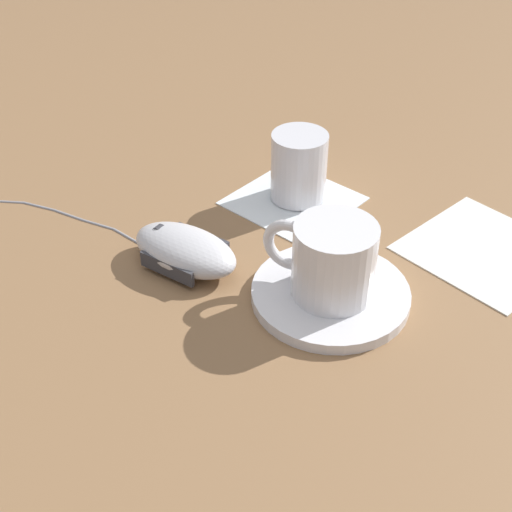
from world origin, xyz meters
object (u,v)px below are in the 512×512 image
(saucer, at_px, (330,294))
(coffee_cup, at_px, (331,260))
(drinking_glass, at_px, (299,166))
(computer_mouse, at_px, (185,250))

(saucer, height_order, coffee_cup, coffee_cup)
(saucer, distance_m, drinking_glass, 0.18)
(saucer, bearing_deg, drinking_glass, 48.12)
(saucer, height_order, computer_mouse, computer_mouse)
(computer_mouse, bearing_deg, coffee_cup, -70.68)
(saucer, xyz_separation_m, coffee_cup, (-0.00, 0.00, 0.04))
(saucer, height_order, drinking_glass, drinking_glass)
(coffee_cup, bearing_deg, computer_mouse, 109.32)
(saucer, relative_size, coffee_cup, 1.39)
(computer_mouse, relative_size, drinking_glass, 1.58)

